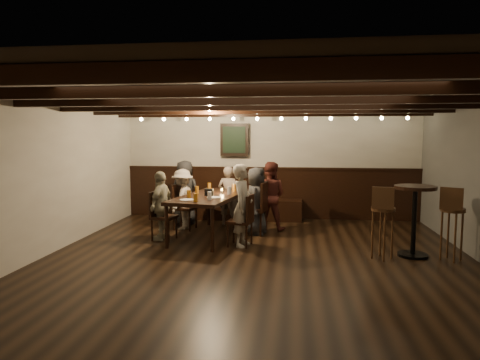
# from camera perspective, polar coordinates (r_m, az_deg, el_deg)

# --- Properties ---
(room) EXTENTS (7.00, 7.00, 7.00)m
(room) POSITION_cam_1_polar(r_m,az_deg,el_deg) (8.33, 1.63, 0.63)
(room) COLOR black
(room) RESTS_ON ground
(dining_table) EXTENTS (1.25, 2.17, 0.77)m
(dining_table) POSITION_cam_1_polar(r_m,az_deg,el_deg) (7.78, -4.01, -2.48)
(dining_table) COLOR black
(dining_table) RESTS_ON floor
(chair_left_near) EXTENTS (0.47, 0.47, 0.89)m
(chair_left_near) POSITION_cam_1_polar(r_m,az_deg,el_deg) (8.54, -7.44, -4.71)
(chair_left_near) COLOR black
(chair_left_near) RESTS_ON floor
(chair_left_far) EXTENTS (0.45, 0.45, 0.86)m
(chair_left_far) POSITION_cam_1_polar(r_m,az_deg,el_deg) (7.74, -10.18, -5.93)
(chair_left_far) COLOR black
(chair_left_far) RESTS_ON floor
(chair_right_near) EXTENTS (0.51, 0.51, 0.98)m
(chair_right_near) POSITION_cam_1_polar(r_m,az_deg,el_deg) (8.06, 1.97, -5.11)
(chair_right_near) COLOR black
(chair_right_near) RESTS_ON floor
(chair_right_far) EXTENTS (0.45, 0.45, 0.86)m
(chair_right_far) POSITION_cam_1_polar(r_m,az_deg,el_deg) (7.22, 0.11, -6.70)
(chair_right_far) COLOR black
(chair_right_far) RESTS_ON floor
(person_bench_left) EXTENTS (0.71, 0.53, 1.33)m
(person_bench_left) POSITION_cam_1_polar(r_m,az_deg,el_deg) (8.95, -7.35, -1.66)
(person_bench_left) COLOR black
(person_bench_left) RESTS_ON floor
(person_bench_centre) EXTENTS (0.49, 0.36, 1.22)m
(person_bench_centre) POSITION_cam_1_polar(r_m,az_deg,el_deg) (8.77, -1.57, -2.12)
(person_bench_centre) COLOR gray
(person_bench_centre) RESTS_ON floor
(person_bench_right) EXTENTS (0.73, 0.61, 1.34)m
(person_bench_right) POSITION_cam_1_polar(r_m,az_deg,el_deg) (8.38, 3.96, -2.12)
(person_bench_right) COLOR #5A261E
(person_bench_right) RESTS_ON floor
(person_left_near) EXTENTS (0.56, 0.83, 1.19)m
(person_left_near) POSITION_cam_1_polar(r_m,az_deg,el_deg) (8.49, -7.66, -2.55)
(person_left_near) COLOR #9F9387
(person_left_near) RESTS_ON floor
(person_left_far) EXTENTS (0.41, 0.76, 1.22)m
(person_left_far) POSITION_cam_1_polar(r_m,az_deg,el_deg) (7.69, -10.44, -3.37)
(person_left_far) COLOR #9D987E
(person_left_far) RESTS_ON floor
(person_right_near) EXTENTS (0.50, 0.67, 1.26)m
(person_right_near) POSITION_cam_1_polar(r_m,az_deg,el_deg) (7.99, 2.19, -2.80)
(person_right_near) COLOR #28282A
(person_right_near) RESTS_ON floor
(person_right_far) EXTENTS (0.41, 0.55, 1.37)m
(person_right_far) POSITION_cam_1_polar(r_m,az_deg,el_deg) (7.13, 0.36, -3.40)
(person_right_far) COLOR #A29989
(person_right_far) RESTS_ON floor
(pint_a) EXTENTS (0.07, 0.07, 0.14)m
(pint_a) POSITION_cam_1_polar(r_m,az_deg,el_deg) (8.51, -4.11, -0.85)
(pint_a) COLOR #BF7219
(pint_a) RESTS_ON dining_table
(pint_b) EXTENTS (0.07, 0.07, 0.14)m
(pint_b) POSITION_cam_1_polar(r_m,az_deg,el_deg) (8.29, -0.80, -1.02)
(pint_b) COLOR #BF7219
(pint_b) RESTS_ON dining_table
(pint_c) EXTENTS (0.07, 0.07, 0.14)m
(pint_c) POSITION_cam_1_polar(r_m,az_deg,el_deg) (7.97, -5.78, -1.33)
(pint_c) COLOR #BF7219
(pint_c) RESTS_ON dining_table
(pint_d) EXTENTS (0.07, 0.07, 0.14)m
(pint_d) POSITION_cam_1_polar(r_m,az_deg,el_deg) (7.85, -1.45, -1.41)
(pint_d) COLOR silver
(pint_d) RESTS_ON dining_table
(pint_e) EXTENTS (0.07, 0.07, 0.14)m
(pint_e) POSITION_cam_1_polar(r_m,az_deg,el_deg) (7.43, -6.84, -1.87)
(pint_e) COLOR #BF7219
(pint_e) RESTS_ON dining_table
(pint_f) EXTENTS (0.07, 0.07, 0.14)m
(pint_f) POSITION_cam_1_polar(r_m,az_deg,el_deg) (7.18, -4.08, -2.12)
(pint_f) COLOR silver
(pint_f) RESTS_ON dining_table
(pint_g) EXTENTS (0.07, 0.07, 0.14)m
(pint_g) POSITION_cam_1_polar(r_m,az_deg,el_deg) (7.01, -5.96, -2.34)
(pint_g) COLOR #BF7219
(pint_g) RESTS_ON dining_table
(plate_near) EXTENTS (0.24, 0.24, 0.01)m
(plate_near) POSITION_cam_1_polar(r_m,az_deg,el_deg) (7.19, -7.12, -2.65)
(plate_near) COLOR white
(plate_near) RESTS_ON dining_table
(plate_far) EXTENTS (0.24, 0.24, 0.01)m
(plate_far) POSITION_cam_1_polar(r_m,az_deg,el_deg) (7.43, -3.54, -2.33)
(plate_far) COLOR white
(plate_far) RESTS_ON dining_table
(condiment_caddy) EXTENTS (0.15, 0.10, 0.12)m
(condiment_caddy) POSITION_cam_1_polar(r_m,az_deg,el_deg) (7.72, -4.15, -1.63)
(condiment_caddy) COLOR black
(condiment_caddy) RESTS_ON dining_table
(candle) EXTENTS (0.05, 0.05, 0.05)m
(candle) POSITION_cam_1_polar(r_m,az_deg,el_deg) (8.01, -2.45, -1.60)
(candle) COLOR beige
(candle) RESTS_ON dining_table
(high_top_table) EXTENTS (0.61, 0.61, 1.09)m
(high_top_table) POSITION_cam_1_polar(r_m,az_deg,el_deg) (7.03, 22.24, -3.75)
(high_top_table) COLOR black
(high_top_table) RESTS_ON floor
(bar_stool_left) EXTENTS (0.37, 0.39, 1.11)m
(bar_stool_left) POSITION_cam_1_polar(r_m,az_deg,el_deg) (6.77, 18.46, -6.59)
(bar_stool_left) COLOR #331F10
(bar_stool_left) RESTS_ON floor
(bar_stool_right) EXTENTS (0.39, 0.40, 1.11)m
(bar_stool_right) POSITION_cam_1_polar(r_m,az_deg,el_deg) (7.08, 26.38, -6.37)
(bar_stool_right) COLOR #331F10
(bar_stool_right) RESTS_ON floor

